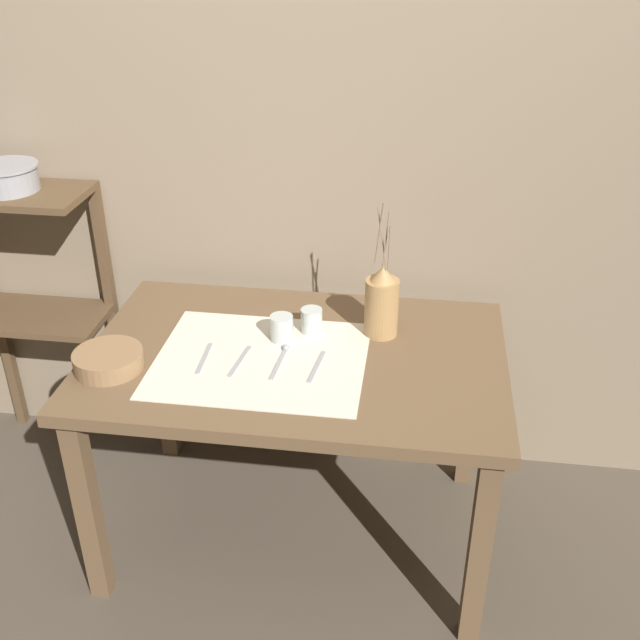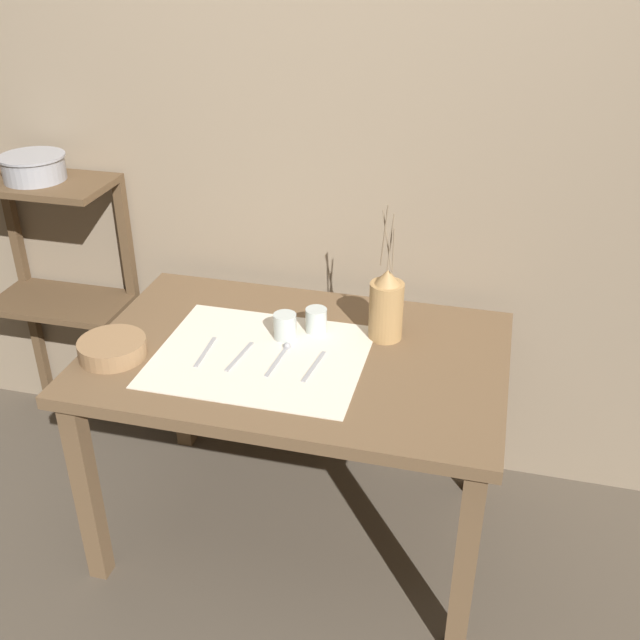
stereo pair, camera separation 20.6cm
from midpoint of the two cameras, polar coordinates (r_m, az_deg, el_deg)
name	(u,v)px [view 2 (the right image)]	position (r m, az deg, el deg)	size (l,w,h in m)	color
ground_plane	(300,527)	(2.72, 0.67, -15.56)	(12.00, 12.00, 0.00)	brown
stone_wall_back	(337,150)	(2.55, 3.68, 12.79)	(7.00, 0.06, 2.40)	gray
wooden_table	(297,376)	(2.32, 0.76, -4.36)	(1.27, 0.82, 0.72)	brown
wooden_shelf_unit	(60,262)	(2.93, -17.35, 4.19)	(0.51, 0.28, 1.07)	brown
linen_cloth	(261,356)	(2.25, -1.95, -2.82)	(0.62, 0.51, 0.00)	beige
pitcher_with_flowers	(386,306)	(2.31, 7.62, 0.98)	(0.11, 0.11, 0.44)	#A87F4C
wooden_bowl	(112,348)	(2.29, -13.09, -2.19)	(0.20, 0.20, 0.05)	#8E6B47
glass_tumbler_near	(285,326)	(2.32, -0.15, -0.53)	(0.07, 0.07, 0.08)	#B7C1BC
glass_tumbler_far	(316,320)	(2.36, 2.21, -0.07)	(0.07, 0.07, 0.08)	#B7C1BC
fork_outer	(205,352)	(2.27, -6.19, -2.49)	(0.02, 0.17, 0.00)	#939399
fork_inner	(239,356)	(2.24, -3.55, -2.86)	(0.03, 0.17, 0.00)	#939399
spoon_inner	(283,352)	(2.26, -0.20, -2.50)	(0.03, 0.18, 0.02)	#939399
knife_center	(314,366)	(2.19, 2.23, -3.62)	(0.03, 0.17, 0.00)	#939399
metal_pot_large	(33,166)	(2.78, -19.02, 10.97)	(0.22, 0.22, 0.09)	#939399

